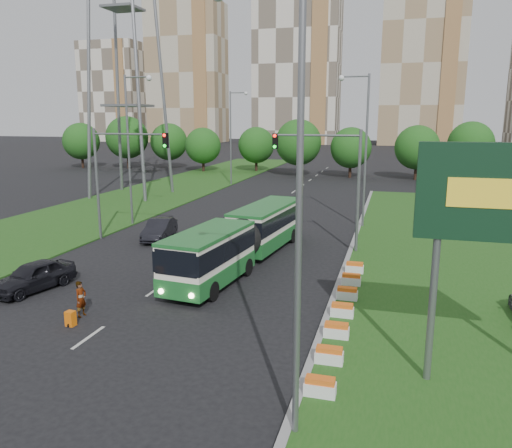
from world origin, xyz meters
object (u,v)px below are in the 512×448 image
(car_left_far, at_px, (159,229))
(shopping_trolley, at_px, (71,319))
(articulated_bus, at_px, (243,238))
(traffic_mast_median, at_px, (334,171))
(car_left_near, at_px, (34,276))
(traffic_mast_left, at_px, (116,166))
(pedestrian, at_px, (81,299))

(car_left_far, distance_m, shopping_trolley, 15.50)
(articulated_bus, bearing_deg, traffic_mast_median, 47.67)
(articulated_bus, bearing_deg, car_left_near, -133.36)
(articulated_bus, distance_m, car_left_far, 8.76)
(traffic_mast_left, relative_size, car_left_near, 1.81)
(traffic_mast_left, relative_size, shopping_trolley, 12.24)
(car_left_near, bearing_deg, traffic_mast_median, 54.13)
(articulated_bus, relative_size, pedestrian, 9.69)
(traffic_mast_left, height_order, shopping_trolley, traffic_mast_left)
(car_left_near, bearing_deg, car_left_far, 97.33)
(car_left_near, distance_m, pedestrian, 5.01)
(traffic_mast_median, relative_size, articulated_bus, 0.51)
(articulated_bus, height_order, car_left_near, articulated_bus)
(car_left_far, bearing_deg, traffic_mast_median, -10.16)
(traffic_mast_left, xyz_separation_m, car_left_far, (2.67, 0.95, -4.60))
(car_left_near, bearing_deg, shopping_trolley, -22.92)
(traffic_mast_median, bearing_deg, pedestrian, -123.51)
(pedestrian, bearing_deg, traffic_mast_median, -26.67)
(traffic_mast_median, bearing_deg, car_left_far, -179.79)
(traffic_mast_median, xyz_separation_m, car_left_far, (-12.49, -0.05, -4.60))
(car_left_far, xyz_separation_m, pedestrian, (3.13, -14.08, 0.07))
(traffic_mast_median, distance_m, car_left_near, 18.70)
(car_left_near, relative_size, pedestrian, 2.71)
(articulated_bus, bearing_deg, pedestrian, -108.03)
(articulated_bus, height_order, car_left_far, articulated_bus)
(car_left_near, distance_m, car_left_far, 11.80)
(traffic_mast_left, distance_m, pedestrian, 15.05)
(traffic_mast_median, relative_size, traffic_mast_left, 1.00)
(articulated_bus, distance_m, car_left_near, 11.72)
(traffic_mast_median, distance_m, articulated_bus, 7.45)
(articulated_bus, xyz_separation_m, car_left_far, (-7.64, 4.19, -0.85))
(car_left_far, relative_size, shopping_trolley, 6.94)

